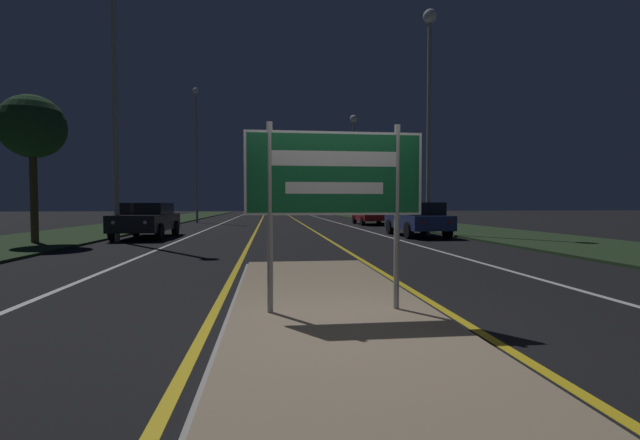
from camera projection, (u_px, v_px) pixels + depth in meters
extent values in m
plane|color=black|center=(341.00, 331.00, 4.71)|extent=(160.00, 160.00, 0.00)
cube|color=#999993|center=(334.00, 316.00, 5.23)|extent=(2.61, 9.16, 0.05)
cube|color=gray|center=(334.00, 314.00, 5.23)|extent=(2.49, 9.04, 0.10)
cube|color=#23381E|center=(110.00, 229.00, 23.44)|extent=(5.00, 100.00, 0.08)
cube|color=#23381E|center=(442.00, 227.00, 25.67)|extent=(5.00, 100.00, 0.08)
cube|color=gold|center=(259.00, 224.00, 29.34)|extent=(0.12, 70.00, 0.01)
cube|color=gold|center=(303.00, 224.00, 29.69)|extent=(0.12, 70.00, 0.01)
cube|color=silver|center=(219.00, 224.00, 29.03)|extent=(0.12, 70.00, 0.01)
cube|color=silver|center=(341.00, 224.00, 30.01)|extent=(0.12, 70.00, 0.01)
cube|color=silver|center=(174.00, 225.00, 28.68)|extent=(0.10, 70.00, 0.01)
cube|color=silver|center=(383.00, 224.00, 30.36)|extent=(0.10, 70.00, 0.01)
cylinder|color=#9E9E99|center=(270.00, 218.00, 5.09)|extent=(0.07, 0.07, 2.27)
cylinder|color=#9E9E99|center=(397.00, 217.00, 5.27)|extent=(0.07, 0.07, 2.27)
cube|color=#146033|center=(335.00, 173.00, 5.16)|extent=(2.16, 0.04, 1.01)
cube|color=white|center=(335.00, 173.00, 5.14)|extent=(2.16, 0.00, 1.01)
cube|color=#146033|center=(335.00, 173.00, 5.14)|extent=(2.10, 0.01, 0.95)
cube|color=white|center=(335.00, 159.00, 5.13)|extent=(1.51, 0.01, 0.18)
cube|color=white|center=(335.00, 188.00, 5.14)|extent=(1.19, 0.01, 0.14)
cylinder|color=#9E9E99|center=(115.00, 100.00, 15.58)|extent=(0.18, 0.18, 10.39)
cylinder|color=#9E9E99|center=(196.00, 158.00, 31.43)|extent=(0.18, 0.18, 9.54)
sphere|color=white|center=(196.00, 91.00, 31.24)|extent=(0.46, 0.46, 0.46)
cylinder|color=#9E9E99|center=(429.00, 129.00, 18.77)|extent=(0.18, 0.18, 9.39)
sphere|color=white|center=(430.00, 16.00, 18.59)|extent=(0.60, 0.60, 0.60)
cylinder|color=#9E9E99|center=(353.00, 171.00, 36.73)|extent=(0.18, 0.18, 8.51)
sphere|color=white|center=(354.00, 119.00, 36.56)|extent=(0.64, 0.64, 0.64)
cube|color=navy|center=(417.00, 222.00, 18.55)|extent=(1.70, 4.32, 0.59)
cube|color=black|center=(419.00, 209.00, 18.28)|extent=(1.50, 2.24, 0.53)
sphere|color=red|center=(423.00, 222.00, 16.37)|extent=(0.14, 0.14, 0.14)
sphere|color=red|center=(449.00, 222.00, 16.49)|extent=(0.14, 0.14, 0.14)
cylinder|color=black|center=(390.00, 227.00, 19.80)|extent=(0.22, 0.68, 0.68)
cylinder|color=black|center=(424.00, 227.00, 19.99)|extent=(0.22, 0.68, 0.68)
cylinder|color=black|center=(409.00, 230.00, 17.14)|extent=(0.22, 0.68, 0.68)
cylinder|color=black|center=(447.00, 230.00, 17.33)|extent=(0.22, 0.68, 0.68)
cube|color=maroon|center=(371.00, 215.00, 28.96)|extent=(1.83, 4.32, 0.70)
cube|color=black|center=(372.00, 206.00, 28.68)|extent=(1.61, 2.25, 0.46)
sphere|color=red|center=(370.00, 214.00, 26.77)|extent=(0.14, 0.14, 0.14)
sphere|color=red|center=(388.00, 214.00, 26.90)|extent=(0.14, 0.14, 0.14)
cylinder|color=black|center=(354.00, 219.00, 30.20)|extent=(0.22, 0.62, 0.62)
cylinder|color=black|center=(379.00, 219.00, 30.41)|extent=(0.22, 0.62, 0.62)
cylinder|color=black|center=(363.00, 221.00, 27.54)|extent=(0.22, 0.62, 0.62)
cylinder|color=black|center=(389.00, 221.00, 27.75)|extent=(0.22, 0.62, 0.62)
cube|color=black|center=(147.00, 222.00, 17.63)|extent=(1.77, 4.49, 0.65)
cube|color=black|center=(148.00, 209.00, 17.88)|extent=(1.56, 2.33, 0.47)
sphere|color=white|center=(113.00, 223.00, 15.36)|extent=(0.14, 0.14, 0.14)
sphere|color=white|center=(145.00, 222.00, 15.49)|extent=(0.14, 0.14, 0.14)
cylinder|color=black|center=(113.00, 232.00, 16.16)|extent=(0.22, 0.66, 0.66)
cylinder|color=black|center=(160.00, 232.00, 16.36)|extent=(0.22, 0.66, 0.66)
cylinder|color=black|center=(136.00, 228.00, 18.93)|extent=(0.22, 0.66, 0.66)
cylinder|color=black|center=(175.00, 228.00, 19.12)|extent=(0.22, 0.66, 0.66)
cylinder|color=#4C3823|center=(34.00, 192.00, 14.60)|extent=(0.24, 0.24, 3.47)
sphere|color=#1E4223|center=(32.00, 127.00, 14.52)|extent=(2.13, 2.13, 2.13)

